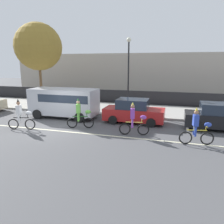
% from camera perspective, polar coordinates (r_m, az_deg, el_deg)
% --- Properties ---
extents(ground_plane, '(80.00, 80.00, 0.00)m').
position_cam_1_polar(ground_plane, '(14.35, -14.42, -4.07)').
color(ground_plane, '#4C4C4F').
extents(road_centre_line, '(36.00, 0.14, 0.01)m').
position_cam_1_polar(road_centre_line, '(13.94, -15.47, -4.61)').
color(road_centre_line, beige).
rests_on(road_centre_line, ground).
extents(sidewalk_curb, '(60.00, 5.00, 0.15)m').
position_cam_1_polar(sidewalk_curb, '(20.01, -4.94, 1.17)').
color(sidewalk_curb, '#9E9B93').
rests_on(sidewalk_curb, ground).
extents(fence_line, '(40.00, 0.08, 1.40)m').
position_cam_1_polar(fence_line, '(22.58, -2.29, 4.12)').
color(fence_line, black).
rests_on(fence_line, ground).
extents(building_backdrop, '(28.00, 8.00, 5.20)m').
position_cam_1_polar(building_backdrop, '(30.55, 3.62, 9.88)').
color(building_backdrop, '#B2A899').
rests_on(building_backdrop, ground).
extents(parade_cyclist_zebra, '(1.69, 0.59, 1.92)m').
position_cam_1_polar(parade_cyclist_zebra, '(14.52, -22.63, -1.03)').
color(parade_cyclist_zebra, black).
rests_on(parade_cyclist_zebra, ground).
extents(parade_cyclist_lime, '(1.68, 0.62, 1.92)m').
position_cam_1_polar(parade_cyclist_lime, '(13.84, -8.27, -0.80)').
color(parade_cyclist_lime, black).
rests_on(parade_cyclist_lime, ground).
extents(parade_cyclist_purple, '(1.70, 0.54, 1.92)m').
position_cam_1_polar(parade_cyclist_purple, '(12.42, 5.88, -2.28)').
color(parade_cyclist_purple, black).
rests_on(parade_cyclist_purple, ground).
extents(parade_cyclist_cobalt, '(1.71, 0.53, 1.92)m').
position_cam_1_polar(parade_cyclist_cobalt, '(11.70, 21.40, -4.03)').
color(parade_cyclist_cobalt, black).
rests_on(parade_cyclist_cobalt, ground).
extents(parked_van_silver, '(5.00, 2.22, 2.18)m').
position_cam_1_polar(parked_van_silver, '(16.72, -12.20, 2.87)').
color(parked_van_silver, silver).
rests_on(parked_van_silver, ground).
extents(parked_car_red, '(4.10, 1.92, 1.64)m').
position_cam_1_polar(parked_car_red, '(15.10, 5.68, 0.14)').
color(parked_car_red, '#AD1E1E').
rests_on(parked_car_red, ground).
extents(parked_car_black, '(4.10, 1.92, 1.64)m').
position_cam_1_polar(parked_car_black, '(14.95, 26.23, -1.23)').
color(parked_car_black, black).
rests_on(parked_car_black, ground).
extents(street_lamp_post, '(0.36, 0.36, 5.86)m').
position_cam_1_polar(street_lamp_post, '(17.94, 4.34, 12.45)').
color(street_lamp_post, black).
rests_on(street_lamp_post, sidewalk_curb).
extents(street_tree_near_lamp, '(4.25, 4.25, 7.48)m').
position_cam_1_polar(street_tree_near_lamp, '(21.72, -18.69, 15.84)').
color(street_tree_near_lamp, brown).
rests_on(street_tree_near_lamp, sidewalk_curb).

